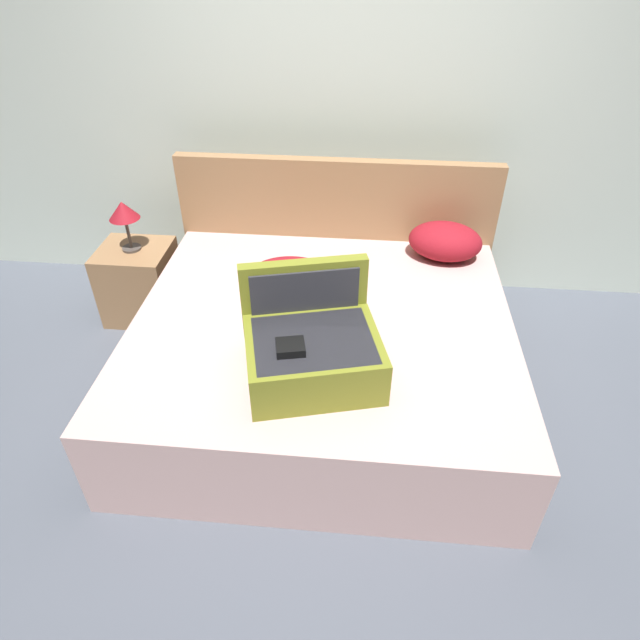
# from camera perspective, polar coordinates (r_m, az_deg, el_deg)

# --- Properties ---
(ground_plane) EXTENTS (12.00, 12.00, 0.00)m
(ground_plane) POSITION_cam_1_polar(r_m,az_deg,el_deg) (2.87, -0.52, -12.86)
(ground_plane) COLOR #4C515B
(back_wall) EXTENTS (8.00, 0.10, 2.60)m
(back_wall) POSITION_cam_1_polar(r_m,az_deg,el_deg) (3.61, 2.27, 22.54)
(back_wall) COLOR #B7C1B2
(back_wall) RESTS_ON ground
(bed) EXTENTS (1.95, 1.77, 0.50)m
(bed) POSITION_cam_1_polar(r_m,az_deg,el_deg) (2.98, 0.24, -3.87)
(bed) COLOR #BC9993
(bed) RESTS_ON ground
(headboard) EXTENTS (1.99, 0.08, 1.01)m
(headboard) POSITION_cam_1_polar(r_m,az_deg,el_deg) (3.60, 1.63, 8.83)
(headboard) COLOR olive
(headboard) RESTS_ON ground
(hard_case_large) EXTENTS (0.69, 0.64, 0.46)m
(hard_case_large) POSITION_cam_1_polar(r_m,az_deg,el_deg) (2.43, -0.92, -2.95)
(hard_case_large) COLOR olive
(hard_case_large) RESTS_ON bed
(pillow_near_headboard) EXTENTS (0.48, 0.38, 0.22)m
(pillow_near_headboard) POSITION_cam_1_polar(r_m,az_deg,el_deg) (3.38, 12.88, 7.99)
(pillow_near_headboard) COLOR maroon
(pillow_near_headboard) RESTS_ON bed
(pillow_center_head) EXTENTS (0.48, 0.30, 0.20)m
(pillow_center_head) POSITION_cam_1_polar(r_m,az_deg,el_deg) (2.98, -2.89, 4.46)
(pillow_center_head) COLOR maroon
(pillow_center_head) RESTS_ON bed
(nightstand) EXTENTS (0.44, 0.40, 0.49)m
(nightstand) POSITION_cam_1_polar(r_m,az_deg,el_deg) (3.77, -18.23, 3.74)
(nightstand) COLOR olive
(nightstand) RESTS_ON ground
(table_lamp) EXTENTS (0.18, 0.18, 0.32)m
(table_lamp) POSITION_cam_1_polar(r_m,az_deg,el_deg) (3.54, -19.76, 10.47)
(table_lamp) COLOR #3F3833
(table_lamp) RESTS_ON nightstand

